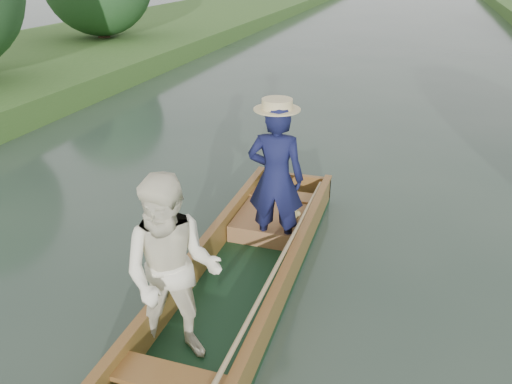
% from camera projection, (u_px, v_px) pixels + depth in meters
% --- Properties ---
extents(ground, '(120.00, 120.00, 0.00)m').
position_uv_depth(ground, '(239.00, 292.00, 5.47)').
color(ground, '#283D30').
rests_on(ground, ground).
extents(punt, '(1.24, 5.00, 1.92)m').
position_uv_depth(punt, '(230.00, 247.00, 5.08)').
color(punt, '#13331B').
rests_on(punt, ground).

